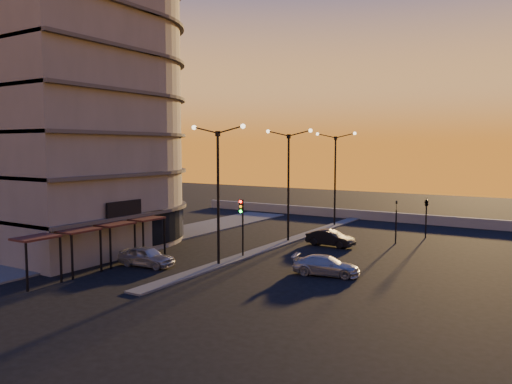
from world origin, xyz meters
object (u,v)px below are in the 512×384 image
(streetlamp_mid, at_px, (288,176))
(car_hatchback, at_px, (147,256))
(car_wagon, at_px, (326,265))
(car_sedan, at_px, (330,238))
(traffic_light_main, at_px, (242,218))

(streetlamp_mid, xyz_separation_m, car_hatchback, (-3.96, -12.77, -4.92))
(streetlamp_mid, height_order, car_hatchback, streetlamp_mid)
(car_hatchback, height_order, car_wagon, car_hatchback)
(streetlamp_mid, distance_m, car_sedan, 6.23)
(streetlamp_mid, relative_size, traffic_light_main, 2.24)
(traffic_light_main, height_order, car_sedan, traffic_light_main)
(streetlamp_mid, bearing_deg, car_hatchback, -107.25)
(traffic_light_main, bearing_deg, car_wagon, -10.82)
(streetlamp_mid, xyz_separation_m, traffic_light_main, (0.00, -7.13, -2.70))
(car_sedan, relative_size, car_wagon, 0.94)
(traffic_light_main, xyz_separation_m, car_hatchback, (-3.96, -5.64, -2.21))
(streetlamp_mid, bearing_deg, car_wagon, -49.62)
(traffic_light_main, height_order, car_hatchback, traffic_light_main)
(car_hatchback, bearing_deg, traffic_light_main, -42.25)
(streetlamp_mid, distance_m, car_hatchback, 14.25)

